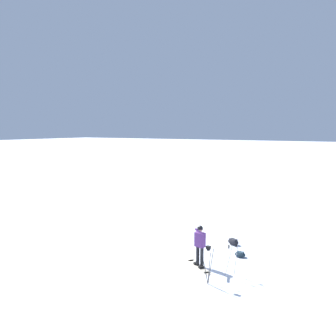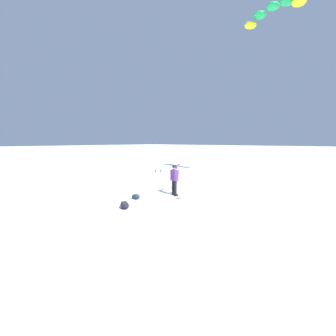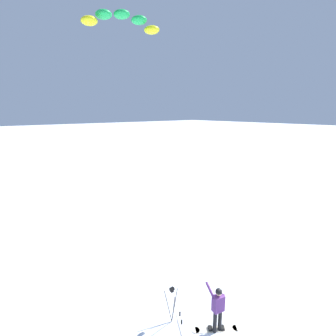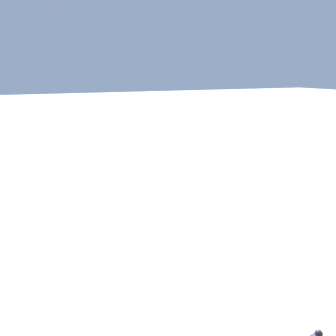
{
  "view_description": "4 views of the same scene",
  "coord_description": "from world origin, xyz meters",
  "px_view_note": "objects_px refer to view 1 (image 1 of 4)",
  "views": [
    {
      "loc": [
        -13.27,
        -6.63,
        5.65
      ],
      "look_at": [
        -3.04,
        -0.6,
        4.3
      ],
      "focal_mm": 37.22,
      "sensor_mm": 36.0,
      "label": 1
    },
    {
      "loc": [
        8.39,
        6.47,
        2.99
      ],
      "look_at": [
        -0.74,
        -1.22,
        1.5
      ],
      "focal_mm": 22.84,
      "sensor_mm": 36.0,
      "label": 2
    },
    {
      "loc": [
        4.1,
        -7.11,
        7.73
      ],
      "look_at": [
        -3.93,
        -0.35,
        5.39
      ],
      "focal_mm": 27.64,
      "sensor_mm": 36.0,
      "label": 3
    },
    {
      "loc": [
        -8.45,
        -6.62,
        9.17
      ],
      "look_at": [
        -5.34,
        0.03,
        7.11
      ],
      "focal_mm": 36.91,
      "sensor_mm": 36.0,
      "label": 4
    }
  ],
  "objects_px": {
    "snowboarder": "(200,241)",
    "gear_bag_large": "(233,242)",
    "snowboard": "(199,266)",
    "gear_bag_small": "(240,254)",
    "ski_poles": "(232,256)",
    "camera_tripod": "(208,257)"
  },
  "relations": [
    {
      "from": "snowboarder",
      "to": "gear_bag_small",
      "type": "distance_m",
      "value": 2.36
    },
    {
      "from": "gear_bag_large",
      "to": "camera_tripod",
      "type": "xyz_separation_m",
      "value": [
        -4.61,
        -0.71,
        0.87
      ]
    },
    {
      "from": "snowboarder",
      "to": "snowboard",
      "type": "bearing_deg",
      "value": 157.73
    },
    {
      "from": "gear_bag_large",
      "to": "ski_poles",
      "type": "xyz_separation_m",
      "value": [
        -3.57,
        -1.25,
        0.68
      ]
    },
    {
      "from": "snowboard",
      "to": "gear_bag_small",
      "type": "xyz_separation_m",
      "value": [
        1.92,
        -1.11,
        0.1
      ]
    },
    {
      "from": "snowboard",
      "to": "ski_poles",
      "type": "relative_size",
      "value": 1.18
    },
    {
      "from": "ski_poles",
      "to": "camera_tripod",
      "type": "bearing_deg",
      "value": 152.9
    },
    {
      "from": "gear_bag_large",
      "to": "gear_bag_small",
      "type": "xyz_separation_m",
      "value": [
        -1.4,
        -0.83,
        -0.04
      ]
    },
    {
      "from": "gear_bag_small",
      "to": "ski_poles",
      "type": "bearing_deg",
      "value": -169.08
    },
    {
      "from": "gear_bag_large",
      "to": "gear_bag_small",
      "type": "relative_size",
      "value": 1.42
    },
    {
      "from": "snowboard",
      "to": "gear_bag_large",
      "type": "distance_m",
      "value": 3.33
    },
    {
      "from": "gear_bag_large",
      "to": "camera_tripod",
      "type": "distance_m",
      "value": 4.75
    },
    {
      "from": "ski_poles",
      "to": "snowboard",
      "type": "bearing_deg",
      "value": 80.6
    },
    {
      "from": "snowboard",
      "to": "ski_poles",
      "type": "xyz_separation_m",
      "value": [
        -0.25,
        -1.53,
        0.82
      ]
    },
    {
      "from": "snowboarder",
      "to": "gear_bag_large",
      "type": "relative_size",
      "value": 2.53
    },
    {
      "from": "snowboarder",
      "to": "ski_poles",
      "type": "height_order",
      "value": "snowboarder"
    },
    {
      "from": "snowboarder",
      "to": "gear_bag_small",
      "type": "xyz_separation_m",
      "value": [
        1.87,
        -1.09,
        -0.94
      ]
    },
    {
      "from": "snowboard",
      "to": "gear_bag_large",
      "type": "height_order",
      "value": "gear_bag_large"
    },
    {
      "from": "snowboard",
      "to": "gear_bag_large",
      "type": "relative_size",
      "value": 2.17
    },
    {
      "from": "gear_bag_large",
      "to": "gear_bag_small",
      "type": "bearing_deg",
      "value": -149.34
    },
    {
      "from": "snowboard",
      "to": "gear_bag_small",
      "type": "bearing_deg",
      "value": -30.05
    },
    {
      "from": "camera_tripod",
      "to": "ski_poles",
      "type": "xyz_separation_m",
      "value": [
        1.04,
        -0.53,
        -0.18
      ]
    }
  ]
}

